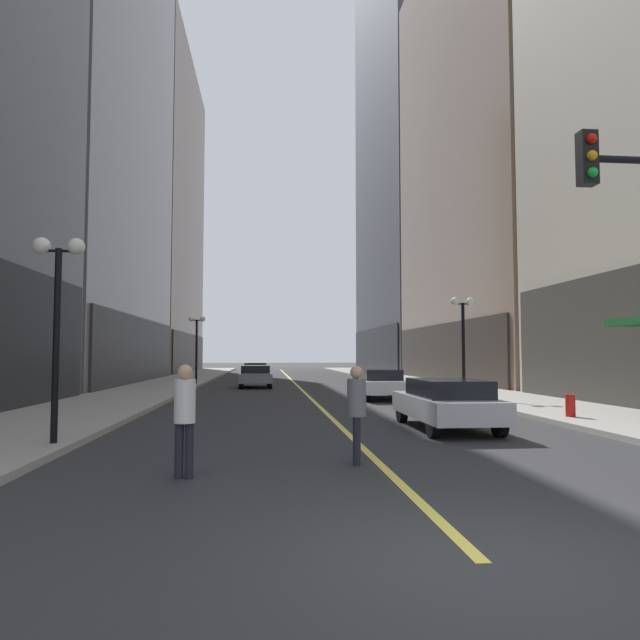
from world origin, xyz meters
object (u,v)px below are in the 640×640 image
object	(u,v)px
car_yellow	(255,370)
pedestrian_in_grey_suit	(357,407)
street_lamp_left_far	(197,334)
car_silver	(446,402)
pedestrian_in_white_shirt	(185,411)
street_lamp_right_mid	(463,325)
car_grey	(255,375)
car_white	(380,383)
street_lamp_left_near	(58,293)
fire_hydrant_right	(570,408)

from	to	relation	value
car_yellow	pedestrian_in_grey_suit	size ratio (longest dim) A/B	2.60
street_lamp_left_far	car_yellow	bearing A→B (deg)	67.62
car_silver	pedestrian_in_white_shirt	bearing A→B (deg)	-138.11
car_silver	street_lamp_right_mid	distance (m)	10.07
car_grey	street_lamp_left_far	distance (m)	5.01
street_lamp_right_mid	car_yellow	bearing A→B (deg)	112.99
car_silver	street_lamp_right_mid	size ratio (longest dim) A/B	1.03
car_grey	pedestrian_in_grey_suit	world-z (taller)	pedestrian_in_grey_suit
car_silver	street_lamp_left_far	xyz separation A→B (m)	(-9.11, 22.10, 2.54)
street_lamp_right_mid	pedestrian_in_grey_suit	bearing A→B (deg)	-116.68
car_yellow	pedestrian_in_white_shirt	xyz separation A→B (m)	(-0.52, -36.21, 0.34)
car_silver	car_white	distance (m)	10.39
car_grey	street_lamp_left_far	world-z (taller)	street_lamp_left_far
car_white	car_silver	bearing A→B (deg)	-91.75
pedestrian_in_white_shirt	street_lamp_left_near	world-z (taller)	street_lamp_left_near
car_silver	pedestrian_in_grey_suit	xyz separation A→B (m)	(-3.13, -4.55, 0.31)
car_grey	car_white	bearing A→B (deg)	-59.45
pedestrian_in_grey_suit	fire_hydrant_right	size ratio (longest dim) A/B	2.21
pedestrian_in_white_shirt	street_lamp_left_far	bearing A→B (deg)	96.33
car_grey	street_lamp_left_far	xyz separation A→B (m)	(-3.76, 2.11, 2.54)
street_lamp_left_far	pedestrian_in_white_shirt	bearing A→B (deg)	-83.67
car_grey	street_lamp_right_mid	distance (m)	14.44
car_yellow	street_lamp_left_far	size ratio (longest dim) A/B	1.04
car_white	street_lamp_right_mid	world-z (taller)	street_lamp_right_mid
car_silver	car_white	world-z (taller)	same
pedestrian_in_white_shirt	street_lamp_left_far	world-z (taller)	street_lamp_left_far
car_white	street_lamp_left_far	xyz separation A→B (m)	(-9.43, 11.71, 2.54)
street_lamp_left_near	car_silver	bearing A→B (deg)	15.03
car_yellow	car_silver	bearing A→B (deg)	-79.79
car_yellow	street_lamp_left_far	world-z (taller)	street_lamp_left_far
car_white	street_lamp_left_near	xyz separation A→B (m)	(-9.43, -12.84, 2.54)
car_silver	street_lamp_left_near	world-z (taller)	street_lamp_left_near
fire_hydrant_right	pedestrian_in_white_shirt	bearing A→B (deg)	-146.45
car_white	pedestrian_in_grey_suit	distance (m)	15.33
car_white	street_lamp_left_near	world-z (taller)	street_lamp_left_near
pedestrian_in_grey_suit	fire_hydrant_right	xyz separation A→B (m)	(7.32, 5.91, -0.63)
car_silver	car_grey	size ratio (longest dim) A/B	1.08
street_lamp_left_near	street_lamp_right_mid	size ratio (longest dim) A/B	1.00
car_white	car_grey	bearing A→B (deg)	120.55
street_lamp_left_far	fire_hydrant_right	size ratio (longest dim) A/B	5.54
car_silver	fire_hydrant_right	xyz separation A→B (m)	(4.19, 1.36, -0.32)
car_white	fire_hydrant_right	size ratio (longest dim) A/B	5.83
car_silver	fire_hydrant_right	distance (m)	4.41
pedestrian_in_white_shirt	car_white	bearing A→B (deg)	68.05
fire_hydrant_right	street_lamp_right_mid	bearing A→B (deg)	93.74
car_yellow	fire_hydrant_right	size ratio (longest dim) A/B	5.75
car_grey	pedestrian_in_white_shirt	size ratio (longest dim) A/B	2.33
car_white	street_lamp_left_near	size ratio (longest dim) A/B	1.05
car_grey	fire_hydrant_right	xyz separation A→B (m)	(9.54, -18.63, -0.32)
pedestrian_in_white_shirt	street_lamp_right_mid	bearing A→B (deg)	56.01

